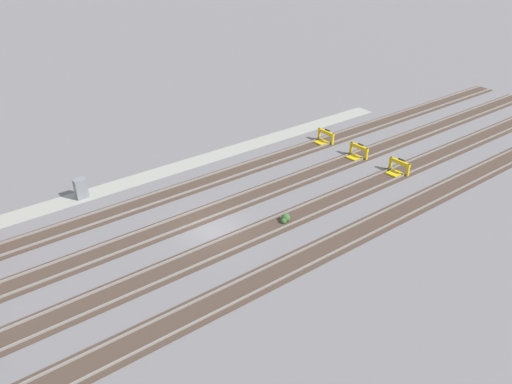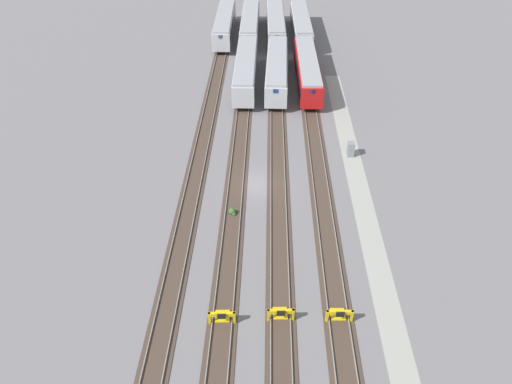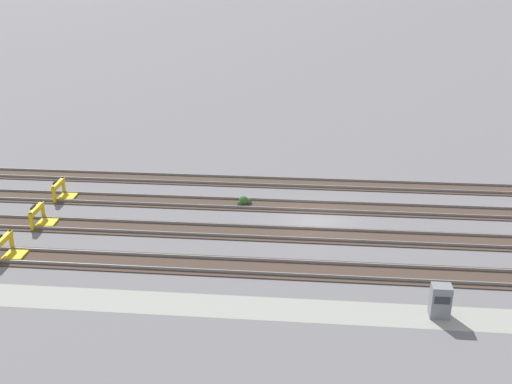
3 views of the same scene
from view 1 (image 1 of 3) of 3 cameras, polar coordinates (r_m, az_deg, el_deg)
The scene contains 11 objects.
ground_plane at distance 35.20m, azimuth -4.87°, elevation -4.36°, with size 400.00×400.00×0.00m, color slate.
service_walkway at distance 43.06m, azimuth -12.27°, elevation 1.75°, with size 54.00×2.00×0.01m, color #9E9E93.
rail_track_nearest at distance 39.97m, azimuth -9.84°, elevation -0.21°, with size 90.00×2.23×0.21m.
rail_track_near_inner at distance 36.72m, azimuth -6.67°, elevation -2.82°, with size 90.00×2.24×0.21m.
rail_track_middle at distance 33.69m, azimuth -2.89°, elevation -5.91°, with size 90.00×2.24×0.21m.
rail_track_far_inner at distance 30.96m, azimuth 1.65°, elevation -9.54°, with size 90.00×2.23×0.21m.
bumper_stop_nearest_track at distance 48.72m, azimuth 7.77°, elevation 6.17°, with size 1.36×2.00×1.22m.
bumper_stop_near_inner_track at distance 46.09m, azimuth 11.46°, elevation 4.45°, with size 1.38×2.01×1.22m.
bumper_stop_middle_track at distance 44.00m, azimuth 15.85°, elevation 2.64°, with size 1.38×2.01×1.22m.
electrical_cabinet at distance 40.91m, azimuth -19.40°, elevation 0.39°, with size 0.90×0.73×1.60m.
weed_clump at distance 35.95m, azimuth 3.38°, elevation -3.05°, with size 0.92×0.70×0.64m.
Camera 1 is at (15.26, 25.04, 19.47)m, focal length 35.00 mm.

